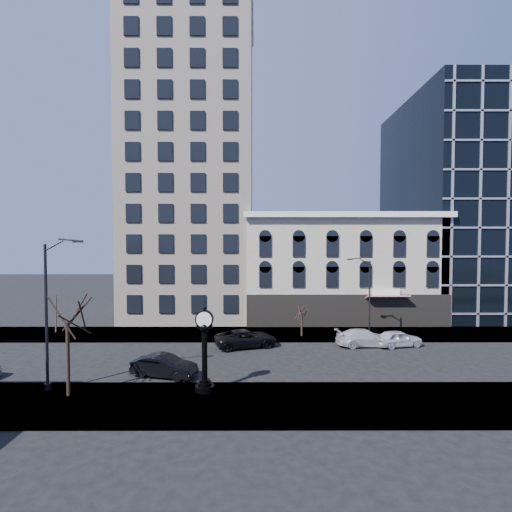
{
  "coord_description": "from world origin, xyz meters",
  "views": [
    {
      "loc": [
        1.91,
        -28.71,
        9.14
      ],
      "look_at": [
        2.0,
        4.0,
        8.0
      ],
      "focal_mm": 26.0,
      "sensor_mm": 36.0,
      "label": 1
    }
  ],
  "objects": [
    {
      "name": "car_near_b",
      "position": [
        -4.3,
        -3.65,
        0.74
      ],
      "size": [
        4.73,
        2.63,
        1.48
      ],
      "primitive_type": "imported",
      "rotation": [
        0.0,
        0.0,
        1.32
      ],
      "color": "black",
      "rests_on": "ground"
    },
    {
      "name": "sidewalk_far",
      "position": [
        0.0,
        8.0,
        0.06
      ],
      "size": [
        160.0,
        6.0,
        0.12
      ],
      "primitive_type": "cube",
      "color": "gray",
      "rests_on": "ground"
    },
    {
      "name": "street_lamp_near",
      "position": [
        -10.13,
        -6.17,
        7.28
      ],
      "size": [
        2.45,
        0.59,
        9.49
      ],
      "rotation": [
        0.0,
        0.0,
        0.13
      ],
      "color": "black",
      "rests_on": "sidewalk_near"
    },
    {
      "name": "car_far_c",
      "position": [
        14.55,
        3.67,
        0.72
      ],
      "size": [
        4.52,
        2.66,
        1.44
      ],
      "primitive_type": "imported",
      "rotation": [
        0.0,
        0.0,
        1.81
      ],
      "color": "silver",
      "rests_on": "ground"
    },
    {
      "name": "glass_office",
      "position": [
        32.0,
        20.91,
        14.0
      ],
      "size": [
        20.0,
        20.15,
        28.0
      ],
      "color": "black",
      "rests_on": "ground"
    },
    {
      "name": "street_clock",
      "position": [
        -1.16,
        -6.37,
        2.45
      ],
      "size": [
        1.17,
        1.17,
        5.15
      ],
      "rotation": [
        0.0,
        0.0,
        0.02
      ],
      "color": "black",
      "rests_on": "sidewalk_near"
    },
    {
      "name": "bare_tree_near",
      "position": [
        -9.14,
        -7.06,
        5.42
      ],
      "size": [
        4.09,
        4.09,
        7.01
      ],
      "color": "#312018",
      "rests_on": "sidewalk_near"
    },
    {
      "name": "car_far_a",
      "position": [
        1.12,
        3.57,
        0.76
      ],
      "size": [
        5.95,
        3.99,
        1.52
      ],
      "primitive_type": "imported",
      "rotation": [
        0.0,
        0.0,
        1.86
      ],
      "color": "black",
      "rests_on": "ground"
    },
    {
      "name": "car_far_b",
      "position": [
        11.67,
        3.84,
        0.74
      ],
      "size": [
        5.27,
        2.54,
        1.48
      ],
      "primitive_type": "imported",
      "rotation": [
        0.0,
        0.0,
        1.67
      ],
      "color": "silver",
      "rests_on": "ground"
    },
    {
      "name": "victorian_row",
      "position": [
        12.0,
        15.89,
        6.0
      ],
      "size": [
        22.6,
        11.19,
        12.5
      ],
      "color": "#BBB09A",
      "rests_on": "ground"
    },
    {
      "name": "sidewalk_near",
      "position": [
        0.0,
        -8.0,
        0.06
      ],
      "size": [
        160.0,
        6.0,
        0.12
      ],
      "primitive_type": "cube",
      "color": "gray",
      "rests_on": "ground"
    },
    {
      "name": "cream_tower",
      "position": [
        -6.11,
        18.88,
        19.32
      ],
      "size": [
        15.9,
        15.4,
        42.5
      ],
      "color": "beige",
      "rests_on": "ground"
    },
    {
      "name": "ground",
      "position": [
        0.0,
        0.0,
        0.0
      ],
      "size": [
        160.0,
        160.0,
        0.0
      ],
      "primitive_type": "plane",
      "color": "black",
      "rests_on": "ground"
    },
    {
      "name": "street_lamp_far",
      "position": [
        12.16,
        6.0,
        6.0
      ],
      "size": [
        2.02,
        0.31,
        7.79
      ],
      "rotation": [
        0.0,
        0.0,
        3.14
      ],
      "color": "black",
      "rests_on": "sidewalk_far"
    },
    {
      "name": "bare_tree_far",
      "position": [
        6.45,
        6.96,
        2.88
      ],
      "size": [
        2.14,
        2.14,
        3.67
      ],
      "color": "#312018",
      "rests_on": "sidewalk_far"
    }
  ]
}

